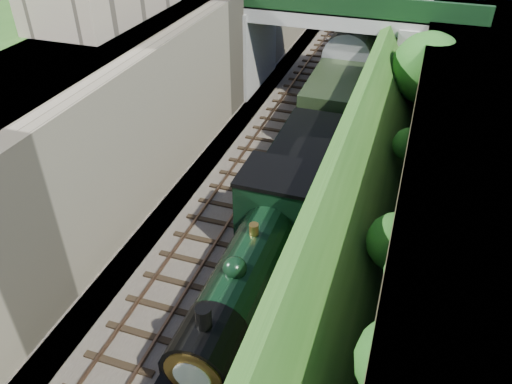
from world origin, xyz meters
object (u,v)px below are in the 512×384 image
locomotive (252,268)px  tender (304,168)px  tree (429,70)px  road_bridge (350,37)px

locomotive → tender: (-0.00, 7.36, -0.27)m
tree → locomotive: (-4.71, -13.59, -2.75)m
tree → locomotive: size_ratio=0.65×
road_bridge → tree: 7.65m
road_bridge → tree: road_bridge is taller
tender → road_bridge: bearing=91.2°
tree → tender: tree is taller
road_bridge → locomotive: bearing=-89.2°
tree → road_bridge: bearing=130.6°
tree → tender: size_ratio=1.10×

